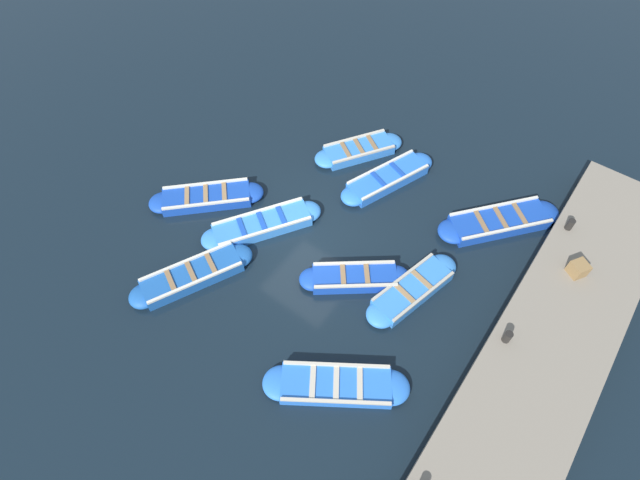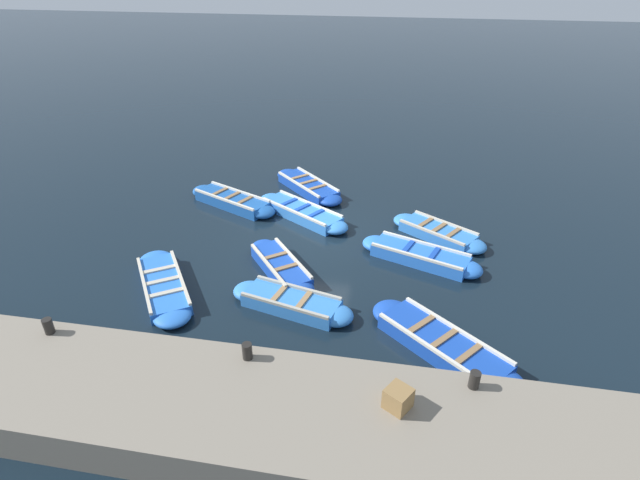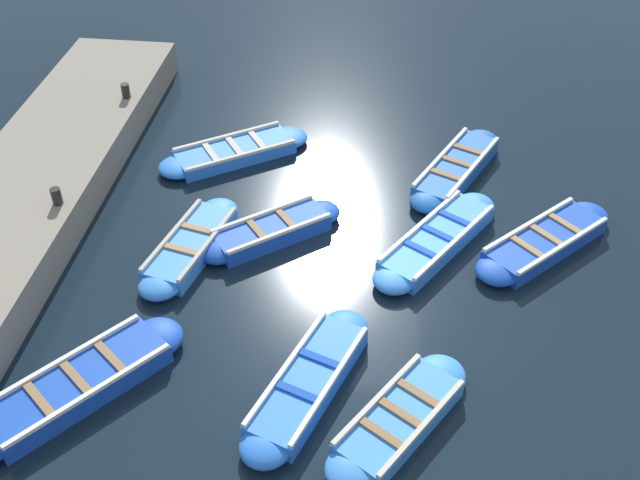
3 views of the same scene
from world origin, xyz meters
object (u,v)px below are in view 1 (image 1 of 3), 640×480
object	(u,v)px
boat_drifting	(262,225)
boat_mid_row	(355,278)
boat_outer_right	(388,179)
boat_alongside	(412,290)
boat_outer_left	(192,275)
boat_stern_in	(336,385)
bollard_mid_north	(507,337)
boat_near_quay	(359,150)
boat_bow_out	(207,198)
boat_tucked	(499,222)
wooden_crate	(578,269)
bollard_mid_south	(570,224)

from	to	relation	value
boat_drifting	boat_mid_row	bearing A→B (deg)	1.86
boat_drifting	boat_outer_right	bearing A→B (deg)	61.88
boat_alongside	boat_mid_row	bearing A→B (deg)	-156.90
boat_mid_row	boat_outer_left	bearing A→B (deg)	-144.64
boat_stern_in	bollard_mid_north	world-z (taller)	bollard_mid_north
boat_drifting	boat_outer_left	bearing A→B (deg)	-99.52
boat_near_quay	bollard_mid_north	distance (m)	8.03
boat_alongside	boat_bow_out	bearing A→B (deg)	-172.15
boat_outer_right	boat_tucked	bearing A→B (deg)	7.74
boat_outer_left	boat_alongside	bearing A→B (deg)	32.15
boat_outer_left	boat_bow_out	bearing A→B (deg)	125.90
boat_drifting	bollard_mid_north	distance (m)	7.60
boat_stern_in	boat_mid_row	xyz separation A→B (m)	(-1.35, 2.83, 0.03)
boat_drifting	wooden_crate	xyz separation A→B (m)	(8.25, 3.46, 0.83)
boat_stern_in	boat_mid_row	world-z (taller)	boat_mid_row
bollard_mid_north	bollard_mid_south	distance (m)	4.30
boat_outer_left	bollard_mid_north	xyz separation A→B (m)	(7.97, 3.07, 0.79)
boat_outer_left	boat_tucked	world-z (taller)	boat_outer_left
boat_stern_in	boat_outer_left	distance (m)	5.12
boat_drifting	wooden_crate	bearing A→B (deg)	22.73
bollard_mid_south	boat_mid_row	bearing A→B (deg)	-131.77
wooden_crate	boat_outer_right	bearing A→B (deg)	175.91
wooden_crate	bollard_mid_south	bearing A→B (deg)	117.69
boat_near_quay	bollard_mid_north	world-z (taller)	bollard_mid_north
boat_outer_right	boat_stern_in	xyz separation A→B (m)	(2.61, -6.62, -0.03)
boat_stern_in	boat_alongside	distance (m)	3.48
boat_outer_left	boat_drifting	distance (m)	2.60
boat_outer_right	bollard_mid_north	distance (m)	6.47
bollard_mid_north	boat_outer_right	bearing A→B (deg)	148.15
boat_outer_left	boat_tucked	distance (m)	9.34
boat_outer_left	boat_bow_out	size ratio (longest dim) A/B	1.15
boat_outer_left	boat_near_quay	xyz separation A→B (m)	(1.02, 7.01, -0.02)
boat_mid_row	bollard_mid_south	world-z (taller)	bollard_mid_south
boat_alongside	boat_drifting	bearing A→B (deg)	-171.16
boat_alongside	boat_near_quay	bearing A→B (deg)	139.16
boat_tucked	boat_drifting	distance (m)	7.27
boat_outer_left	bollard_mid_south	size ratio (longest dim) A/B	10.41
boat_drifting	boat_near_quay	world-z (taller)	boat_drifting
boat_tucked	boat_near_quay	bearing A→B (deg)	179.54
boat_near_quay	bollard_mid_south	distance (m)	7.01
boat_outer_left	bollard_mid_south	world-z (taller)	bollard_mid_south
boat_stern_in	boat_drifting	bearing A→B (deg)	149.90
boat_outer_left	wooden_crate	distance (m)	10.59
boat_alongside	wooden_crate	size ratio (longest dim) A/B	8.13
boat_outer_right	bollard_mid_south	bearing A→B (deg)	9.51
boat_outer_right	boat_drifting	bearing A→B (deg)	-118.12
boat_tucked	boat_outer_right	bearing A→B (deg)	-172.26
boat_mid_row	boat_tucked	world-z (taller)	boat_tucked
boat_outer_left	boat_bow_out	xyz separation A→B (m)	(-1.71, 2.36, -0.02)
boat_bow_out	boat_alongside	bearing A→B (deg)	7.85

